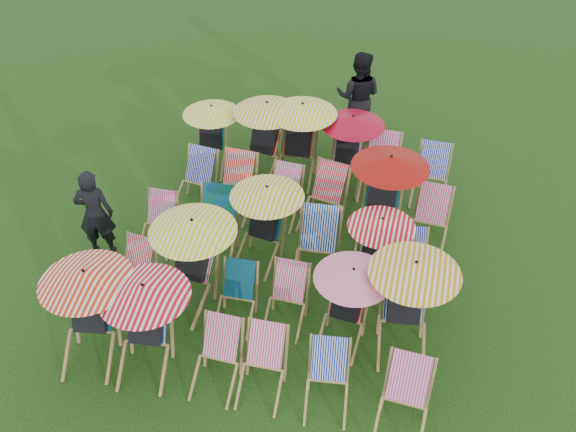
% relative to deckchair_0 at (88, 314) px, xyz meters
% --- Properties ---
extents(ground, '(100.00, 100.00, 0.00)m').
position_rel_deckchair_0_xyz_m(ground, '(2.06, 2.20, -0.75)').
color(ground, black).
rests_on(ground, ground).
extents(deckchair_0, '(1.20, 1.30, 1.42)m').
position_rel_deckchair_0_xyz_m(deckchair_0, '(0.00, 0.00, 0.00)').
color(deckchair_0, '#A47E4C').
rests_on(deckchair_0, ground).
extents(deckchair_1, '(1.16, 1.24, 1.38)m').
position_rel_deckchair_0_xyz_m(deckchair_1, '(0.78, 0.01, -0.03)').
color(deckchair_1, '#A47E4C').
rests_on(deckchair_1, ground).
extents(deckchair_2, '(0.58, 0.81, 0.86)m').
position_rel_deckchair_0_xyz_m(deckchair_2, '(1.75, -0.04, -0.32)').
color(deckchair_2, '#A47E4C').
rests_on(deckchair_2, ground).
extents(deckchair_3, '(0.59, 0.81, 0.86)m').
position_rel_deckchair_0_xyz_m(deckchair_3, '(2.34, -0.02, -0.32)').
color(deckchair_3, '#A47E4C').
rests_on(deckchair_3, ground).
extents(deckchair_4, '(0.65, 0.83, 0.83)m').
position_rel_deckchair_0_xyz_m(deckchair_4, '(3.18, -0.02, -0.34)').
color(deckchair_4, '#A47E4C').
rests_on(deckchair_4, ground).
extents(deckchair_5, '(0.65, 0.88, 0.91)m').
position_rel_deckchair_0_xyz_m(deckchair_5, '(4.12, -0.12, -0.29)').
color(deckchair_5, '#A47E4C').
rests_on(deckchair_5, ground).
extents(deckchair_6, '(0.64, 0.82, 0.83)m').
position_rel_deckchair_0_xyz_m(deckchair_6, '(0.04, 1.14, -0.34)').
color(deckchair_6, '#A47E4C').
rests_on(deckchair_6, ground).
extents(deckchair_7, '(1.23, 1.31, 1.45)m').
position_rel_deckchair_0_xyz_m(deckchair_7, '(0.92, 1.24, 0.02)').
color(deckchair_7, '#A47E4C').
rests_on(deckchair_7, ground).
extents(deckchair_8, '(0.57, 0.77, 0.82)m').
position_rel_deckchair_0_xyz_m(deckchair_8, '(1.65, 1.05, -0.34)').
color(deckchair_8, '#A47E4C').
rests_on(deckchair_8, ground).
extents(deckchair_9, '(0.57, 0.79, 0.84)m').
position_rel_deckchair_0_xyz_m(deckchair_9, '(2.34, 1.17, -0.33)').
color(deckchair_9, '#A47E4C').
rests_on(deckchair_9, ground).
extents(deckchair_10, '(1.04, 1.10, 1.23)m').
position_rel_deckchair_0_xyz_m(deckchair_10, '(3.20, 1.09, -0.10)').
color(deckchair_10, '#A47E4C').
rests_on(deckchair_10, ground).
extents(deckchair_11, '(1.20, 1.30, 1.43)m').
position_rel_deckchair_0_xyz_m(deckchair_11, '(3.98, 1.18, 0.00)').
color(deckchair_11, '#A47E4C').
rests_on(deckchair_11, ground).
extents(deckchair_12, '(0.57, 0.78, 0.83)m').
position_rel_deckchair_0_xyz_m(deckchair_12, '(-0.05, 2.26, -0.34)').
color(deckchair_12, '#A47E4C').
rests_on(deckchair_12, ground).
extents(deckchair_13, '(0.74, 0.99, 1.03)m').
position_rel_deckchair_0_xyz_m(deckchair_13, '(0.91, 2.29, -0.24)').
color(deckchair_13, '#A47E4C').
rests_on(deckchair_13, ground).
extents(deckchair_14, '(1.12, 1.19, 1.33)m').
position_rel_deckchair_0_xyz_m(deckchair_14, '(1.66, 2.38, -0.05)').
color(deckchair_14, '#A47E4C').
rests_on(deckchair_14, ground).
extents(deckchair_15, '(0.74, 0.99, 1.03)m').
position_rel_deckchair_0_xyz_m(deckchair_15, '(2.56, 2.19, -0.24)').
color(deckchair_15, '#A47E4C').
rests_on(deckchair_15, ground).
extents(deckchair_16, '(0.99, 1.05, 1.17)m').
position_rel_deckchair_0_xyz_m(deckchair_16, '(3.40, 2.28, -0.13)').
color(deckchair_16, '#A47E4C').
rests_on(deckchair_16, ground).
extents(deckchair_17, '(0.71, 0.88, 0.86)m').
position_rel_deckchair_0_xyz_m(deckchair_17, '(3.95, 2.29, -0.32)').
color(deckchair_17, '#A47E4C').
rests_on(deckchair_17, ground).
extents(deckchair_18, '(0.71, 0.92, 0.93)m').
position_rel_deckchair_0_xyz_m(deckchair_18, '(0.15, 3.40, -0.28)').
color(deckchair_18, '#A47E4C').
rests_on(deckchair_18, ground).
extents(deckchair_19, '(0.68, 0.92, 0.97)m').
position_rel_deckchair_0_xyz_m(deckchair_19, '(0.86, 3.40, -0.27)').
color(deckchair_19, '#A47E4C').
rests_on(deckchair_19, ground).
extents(deckchair_20, '(0.63, 0.84, 0.87)m').
position_rel_deckchair_0_xyz_m(deckchair_20, '(1.70, 3.42, -0.32)').
color(deckchair_20, '#A47E4C').
rests_on(deckchair_20, ground).
extents(deckchair_21, '(0.80, 0.99, 0.96)m').
position_rel_deckchair_0_xyz_m(deckchair_21, '(2.39, 3.47, -0.27)').
color(deckchair_21, '#A47E4C').
rests_on(deckchair_21, ground).
extents(deckchair_22, '(1.23, 1.28, 1.46)m').
position_rel_deckchair_0_xyz_m(deckchair_22, '(3.36, 3.42, 0.02)').
color(deckchair_22, '#A47E4C').
rests_on(deckchair_22, ground).
extents(deckchair_23, '(0.67, 0.89, 0.93)m').
position_rel_deckchair_0_xyz_m(deckchair_23, '(4.14, 3.34, -0.29)').
color(deckchair_23, '#A47E4C').
rests_on(deckchair_23, ground).
extents(deckchair_24, '(1.05, 1.13, 1.25)m').
position_rel_deckchair_0_xyz_m(deckchair_24, '(0.04, 4.54, -0.09)').
color(deckchair_24, '#A47E4C').
rests_on(deckchair_24, ground).
extents(deckchair_25, '(1.20, 1.28, 1.42)m').
position_rel_deckchair_0_xyz_m(deckchair_25, '(1.02, 4.60, -0.00)').
color(deckchair_25, '#A47E4C').
rests_on(deckchair_25, ground).
extents(deckchair_26, '(1.22, 1.28, 1.45)m').
position_rel_deckchair_0_xyz_m(deckchair_26, '(1.67, 4.65, 0.01)').
color(deckchair_26, '#A47E4C').
rests_on(deckchair_26, ground).
extents(deckchair_27, '(1.12, 1.17, 1.32)m').
position_rel_deckchair_0_xyz_m(deckchair_27, '(2.56, 4.69, -0.05)').
color(deckchair_27, '#A47E4C').
rests_on(deckchair_27, ground).
extents(deckchair_28, '(0.66, 0.92, 0.99)m').
position_rel_deckchair_0_xyz_m(deckchair_28, '(3.16, 4.58, -0.25)').
color(deckchair_28, '#A47E4C').
rests_on(deckchair_28, ground).
extents(deckchair_29, '(0.64, 0.87, 0.92)m').
position_rel_deckchair_0_xyz_m(deckchair_29, '(4.06, 4.59, -0.29)').
color(deckchair_29, '#A47E4C').
rests_on(deckchair_29, ground).
extents(person_left, '(0.65, 0.52, 1.56)m').
position_rel_deckchair_0_xyz_m(person_left, '(-0.86, 1.86, 0.03)').
color(person_left, black).
rests_on(person_left, ground).
extents(person_rear, '(0.89, 0.70, 1.83)m').
position_rel_deckchair_0_xyz_m(person_rear, '(2.47, 6.22, 0.16)').
color(person_rear, black).
rests_on(person_rear, ground).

